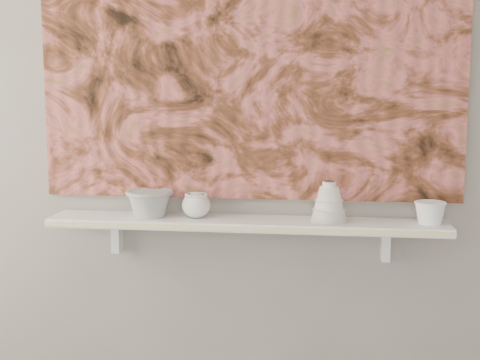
% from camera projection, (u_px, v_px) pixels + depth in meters
% --- Properties ---
extents(wall_back, '(3.60, 0.00, 3.60)m').
position_uv_depth(wall_back, '(249.00, 98.00, 2.38)').
color(wall_back, gray).
rests_on(wall_back, floor).
extents(shelf, '(1.40, 0.18, 0.03)m').
position_uv_depth(shelf, '(246.00, 223.00, 2.35)').
color(shelf, white).
rests_on(shelf, wall_back).
extents(shelf_stripe, '(1.40, 0.01, 0.02)m').
position_uv_depth(shelf_stripe, '(243.00, 229.00, 2.25)').
color(shelf_stripe, beige).
rests_on(shelf_stripe, shelf).
extents(bracket_left, '(0.03, 0.06, 0.12)m').
position_uv_depth(bracket_left, '(117.00, 236.00, 2.48)').
color(bracket_left, white).
rests_on(bracket_left, wall_back).
extents(bracket_right, '(0.03, 0.06, 0.12)m').
position_uv_depth(bracket_right, '(386.00, 244.00, 2.36)').
color(bracket_right, white).
rests_on(bracket_right, wall_back).
extents(painting, '(1.50, 0.02, 1.10)m').
position_uv_depth(painting, '(249.00, 44.00, 2.33)').
color(painting, brown).
rests_on(painting, wall_back).
extents(house_motif, '(0.09, 0.00, 0.08)m').
position_uv_depth(house_motif, '(377.00, 133.00, 2.31)').
color(house_motif, black).
rests_on(house_motif, painting).
extents(bowl_grey, '(0.20, 0.20, 0.10)m').
position_uv_depth(bowl_grey, '(150.00, 203.00, 2.38)').
color(bowl_grey, gray).
rests_on(bowl_grey, shelf).
extents(cup_cream, '(0.13, 0.13, 0.09)m').
position_uv_depth(cup_cream, '(196.00, 205.00, 2.36)').
color(cup_cream, silver).
rests_on(cup_cream, shelf).
extents(bell_vessel, '(0.16, 0.16, 0.14)m').
position_uv_depth(bell_vessel, '(329.00, 201.00, 2.30)').
color(bell_vessel, silver).
rests_on(bell_vessel, shelf).
extents(bowl_white, '(0.14, 0.14, 0.08)m').
position_uv_depth(bowl_white, '(430.00, 213.00, 2.26)').
color(bowl_white, white).
rests_on(bowl_white, shelf).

